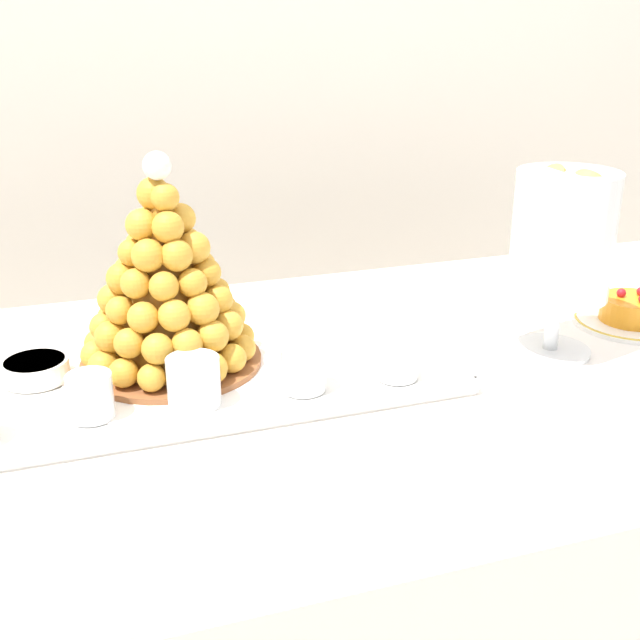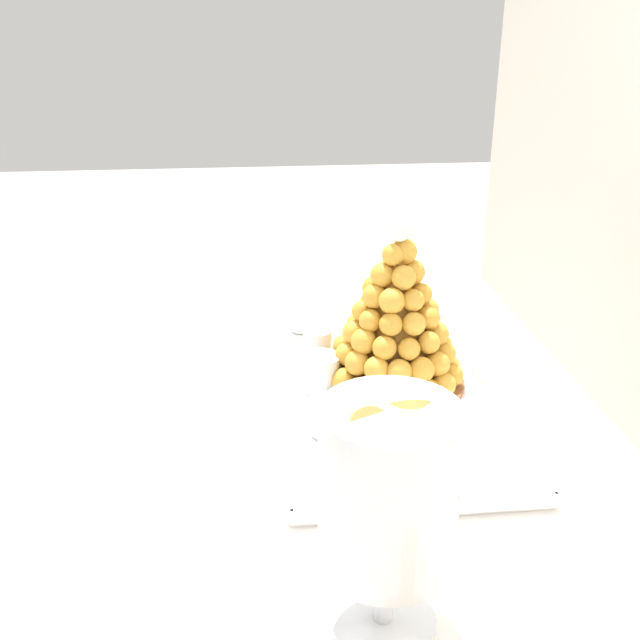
{
  "view_description": "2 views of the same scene",
  "coord_description": "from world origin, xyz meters",
  "px_view_note": "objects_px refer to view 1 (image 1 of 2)",
  "views": [
    {
      "loc": [
        -0.4,
        -0.89,
        1.21
      ],
      "look_at": [
        -0.11,
        -0.02,
        0.84
      ],
      "focal_mm": 44.76,
      "sensor_mm": 36.0,
      "label": 1
    },
    {
      "loc": [
        0.8,
        -0.15,
        1.34
      ],
      "look_at": [
        -0.15,
        -0.06,
        0.94
      ],
      "focal_mm": 41.52,
      "sensor_mm": 36.0,
      "label": 2
    }
  ],
  "objects_px": {
    "dessert_cup_mid_right": "(303,371)",
    "fruit_tart_plate": "(632,314)",
    "croquembouche": "(166,287)",
    "creme_brulee_ramekin": "(35,369)",
    "dessert_cup_right": "(397,361)",
    "wine_glass": "(141,283)",
    "macaron_goblet": "(563,236)",
    "serving_tray": "(186,372)",
    "dessert_cup_mid_left": "(91,398)",
    "dessert_cup_centre": "(194,383)"
  },
  "relations": [
    {
      "from": "dessert_cup_mid_right",
      "to": "fruit_tart_plate",
      "type": "height_order",
      "value": "dessert_cup_mid_right"
    },
    {
      "from": "croquembouche",
      "to": "creme_brulee_ramekin",
      "type": "distance_m",
      "value": 0.19
    },
    {
      "from": "dessert_cup_mid_right",
      "to": "creme_brulee_ramekin",
      "type": "relative_size",
      "value": 0.66
    },
    {
      "from": "dessert_cup_right",
      "to": "wine_glass",
      "type": "bearing_deg",
      "value": 147.22
    },
    {
      "from": "dessert_cup_mid_right",
      "to": "macaron_goblet",
      "type": "xyz_separation_m",
      "value": [
        0.37,
        0.02,
        0.13
      ]
    },
    {
      "from": "serving_tray",
      "to": "creme_brulee_ramekin",
      "type": "xyz_separation_m",
      "value": [
        -0.18,
        0.04,
        0.02
      ]
    },
    {
      "from": "croquembouche",
      "to": "dessert_cup_mid_left",
      "type": "height_order",
      "value": "croquembouche"
    },
    {
      "from": "dessert_cup_centre",
      "to": "macaron_goblet",
      "type": "distance_m",
      "value": 0.52
    },
    {
      "from": "dessert_cup_centre",
      "to": "wine_glass",
      "type": "distance_m",
      "value": 0.2
    },
    {
      "from": "dessert_cup_right",
      "to": "fruit_tart_plate",
      "type": "relative_size",
      "value": 0.31
    },
    {
      "from": "dessert_cup_mid_right",
      "to": "macaron_goblet",
      "type": "height_order",
      "value": "macaron_goblet"
    },
    {
      "from": "creme_brulee_ramekin",
      "to": "dessert_cup_mid_right",
      "type": "bearing_deg",
      "value": -23.34
    },
    {
      "from": "wine_glass",
      "to": "fruit_tart_plate",
      "type": "bearing_deg",
      "value": -9.21
    },
    {
      "from": "macaron_goblet",
      "to": "fruit_tart_plate",
      "type": "xyz_separation_m",
      "value": [
        0.18,
        0.05,
        -0.15
      ]
    },
    {
      "from": "croquembouche",
      "to": "macaron_goblet",
      "type": "height_order",
      "value": "croquembouche"
    },
    {
      "from": "dessert_cup_mid_left",
      "to": "dessert_cup_mid_right",
      "type": "relative_size",
      "value": 0.96
    },
    {
      "from": "creme_brulee_ramekin",
      "to": "fruit_tart_plate",
      "type": "xyz_separation_m",
      "value": [
        0.86,
        -0.07,
        -0.01
      ]
    },
    {
      "from": "creme_brulee_ramekin",
      "to": "fruit_tart_plate",
      "type": "height_order",
      "value": "fruit_tart_plate"
    },
    {
      "from": "creme_brulee_ramekin",
      "to": "macaron_goblet",
      "type": "distance_m",
      "value": 0.7
    },
    {
      "from": "serving_tray",
      "to": "wine_glass",
      "type": "distance_m",
      "value": 0.14
    },
    {
      "from": "serving_tray",
      "to": "dessert_cup_mid_right",
      "type": "relative_size",
      "value": 12.17
    },
    {
      "from": "dessert_cup_mid_left",
      "to": "wine_glass",
      "type": "distance_m",
      "value": 0.21
    },
    {
      "from": "croquembouche",
      "to": "wine_glass",
      "type": "height_order",
      "value": "croquembouche"
    },
    {
      "from": "fruit_tart_plate",
      "to": "wine_glass",
      "type": "distance_m",
      "value": 0.73
    },
    {
      "from": "macaron_goblet",
      "to": "fruit_tart_plate",
      "type": "relative_size",
      "value": 1.55
    },
    {
      "from": "dessert_cup_mid_left",
      "to": "dessert_cup_mid_right",
      "type": "xyz_separation_m",
      "value": [
        0.25,
        -0.01,
        0.0
      ]
    },
    {
      "from": "dessert_cup_mid_left",
      "to": "wine_glass",
      "type": "bearing_deg",
      "value": 64.11
    },
    {
      "from": "croquembouche",
      "to": "creme_brulee_ramekin",
      "type": "bearing_deg",
      "value": 176.97
    },
    {
      "from": "serving_tray",
      "to": "macaron_goblet",
      "type": "bearing_deg",
      "value": -9.64
    },
    {
      "from": "dessert_cup_right",
      "to": "creme_brulee_ramekin",
      "type": "xyz_separation_m",
      "value": [
        -0.44,
        0.14,
        -0.01
      ]
    },
    {
      "from": "croquembouche",
      "to": "dessert_cup_centre",
      "type": "distance_m",
      "value": 0.15
    },
    {
      "from": "dessert_cup_mid_right",
      "to": "croquembouche",
      "type": "bearing_deg",
      "value": 138.64
    },
    {
      "from": "dessert_cup_centre",
      "to": "fruit_tart_plate",
      "type": "bearing_deg",
      "value": 5.37
    },
    {
      "from": "serving_tray",
      "to": "croquembouche",
      "type": "relative_size",
      "value": 2.4
    },
    {
      "from": "creme_brulee_ramekin",
      "to": "serving_tray",
      "type": "bearing_deg",
      "value": -10.97
    },
    {
      "from": "croquembouche",
      "to": "dessert_cup_right",
      "type": "bearing_deg",
      "value": -26.38
    },
    {
      "from": "croquembouche",
      "to": "fruit_tart_plate",
      "type": "height_order",
      "value": "croquembouche"
    },
    {
      "from": "dessert_cup_mid_right",
      "to": "wine_glass",
      "type": "distance_m",
      "value": 0.26
    },
    {
      "from": "dessert_cup_mid_left",
      "to": "macaron_goblet",
      "type": "relative_size",
      "value": 0.2
    },
    {
      "from": "creme_brulee_ramekin",
      "to": "croquembouche",
      "type": "bearing_deg",
      "value": -3.03
    },
    {
      "from": "fruit_tart_plate",
      "to": "wine_glass",
      "type": "relative_size",
      "value": 1.17
    },
    {
      "from": "serving_tray",
      "to": "wine_glass",
      "type": "relative_size",
      "value": 4.6
    },
    {
      "from": "croquembouche",
      "to": "dessert_cup_right",
      "type": "height_order",
      "value": "croquembouche"
    },
    {
      "from": "serving_tray",
      "to": "wine_glass",
      "type": "xyz_separation_m",
      "value": [
        -0.04,
        0.08,
        0.1
      ]
    },
    {
      "from": "croquembouche",
      "to": "macaron_goblet",
      "type": "xyz_separation_m",
      "value": [
        0.51,
        -0.11,
        0.05
      ]
    },
    {
      "from": "serving_tray",
      "to": "dessert_cup_right",
      "type": "distance_m",
      "value": 0.27
    },
    {
      "from": "serving_tray",
      "to": "creme_brulee_ramekin",
      "type": "distance_m",
      "value": 0.19
    },
    {
      "from": "wine_glass",
      "to": "croquembouche",
      "type": "bearing_deg",
      "value": -65.4
    },
    {
      "from": "dessert_cup_mid_right",
      "to": "dessert_cup_right",
      "type": "height_order",
      "value": "dessert_cup_mid_right"
    },
    {
      "from": "dessert_cup_mid_left",
      "to": "croquembouche",
      "type": "bearing_deg",
      "value": 46.78
    }
  ]
}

